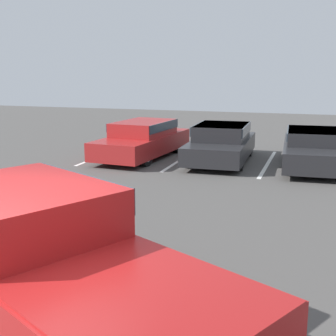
{
  "coord_description": "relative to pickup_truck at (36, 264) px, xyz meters",
  "views": [
    {
      "loc": [
        3.2,
        -3.94,
        3.09
      ],
      "look_at": [
        0.14,
        5.39,
        1.0
      ],
      "focal_mm": 50.0,
      "sensor_mm": 36.0,
      "label": 1
    }
  ],
  "objects": [
    {
      "name": "stall_stripe_a",
      "position": [
        -4.44,
        11.16,
        -0.87
      ],
      "size": [
        0.12,
        4.7,
        0.01
      ],
      "primitive_type": "cube",
      "color": "white",
      "rests_on": "ground_plane"
    },
    {
      "name": "stall_stripe_b",
      "position": [
        -1.49,
        11.16,
        -0.87
      ],
      "size": [
        0.12,
        4.7,
        0.01
      ],
      "primitive_type": "cube",
      "color": "white",
      "rests_on": "ground_plane"
    },
    {
      "name": "parked_sedan_a",
      "position": [
        -2.91,
        10.96,
        -0.19
      ],
      "size": [
        2.18,
        4.84,
        1.28
      ],
      "rotation": [
        0.0,
        0.0,
        -1.66
      ],
      "color": "maroon",
      "rests_on": "ground_plane"
    },
    {
      "name": "parked_sedan_b",
      "position": [
        -0.11,
        11.06,
        -0.2
      ],
      "size": [
        2.0,
        4.46,
        1.26
      ],
      "rotation": [
        0.0,
        0.0,
        -1.53
      ],
      "color": "#232326",
      "rests_on": "ground_plane"
    },
    {
      "name": "pickup_truck",
      "position": [
        0.0,
        0.0,
        0.0
      ],
      "size": [
        6.15,
        4.45,
        1.75
      ],
      "rotation": [
        0.0,
        0.0,
        -0.48
      ],
      "color": "#A51919",
      "rests_on": "ground_plane"
    },
    {
      "name": "parked_sedan_c",
      "position": [
        2.87,
        11.05,
        -0.23
      ],
      "size": [
        2.06,
        4.71,
        1.2
      ],
      "rotation": [
        0.0,
        0.0,
        -1.51
      ],
      "color": "#232326",
      "rests_on": "ground_plane"
    },
    {
      "name": "stall_stripe_c",
      "position": [
        1.46,
        11.16,
        -0.87
      ],
      "size": [
        0.12,
        4.7,
        0.01
      ],
      "primitive_type": "cube",
      "color": "white",
      "rests_on": "ground_plane"
    }
  ]
}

